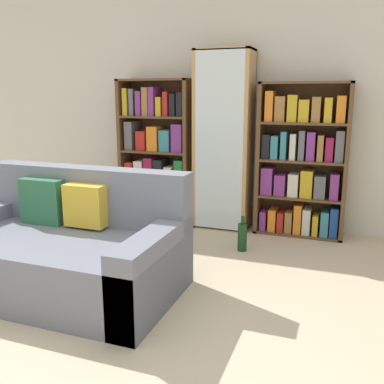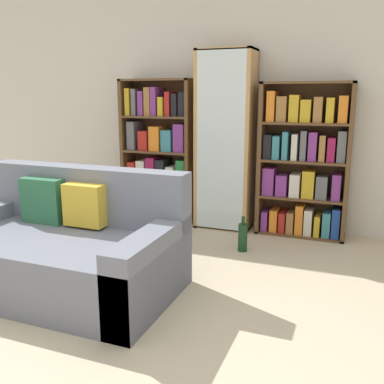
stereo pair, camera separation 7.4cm
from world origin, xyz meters
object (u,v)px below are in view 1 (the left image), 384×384
at_px(display_cabinet, 224,142).
at_px(bookshelf_right, 302,164).
at_px(bookshelf_left, 157,154).
at_px(wine_bottle, 242,237).
at_px(couch, 64,251).

relative_size(display_cabinet, bookshelf_right, 1.21).
height_order(bookshelf_left, display_cabinet, display_cabinet).
bearing_deg(wine_bottle, couch, -131.18).
bearing_deg(wine_bottle, bookshelf_right, 58.14).
bearing_deg(couch, bookshelf_right, 51.95).
height_order(couch, display_cabinet, display_cabinet).
height_order(display_cabinet, bookshelf_right, display_cabinet).
height_order(bookshelf_left, wine_bottle, bookshelf_left).
bearing_deg(wine_bottle, display_cabinet, 119.61).
bearing_deg(bookshelf_right, bookshelf_left, -179.99).
relative_size(bookshelf_left, display_cabinet, 0.85).
bearing_deg(bookshelf_left, display_cabinet, -1.09).
distance_m(couch, display_cabinet, 2.13).
relative_size(couch, wine_bottle, 5.18).
height_order(display_cabinet, wine_bottle, display_cabinet).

